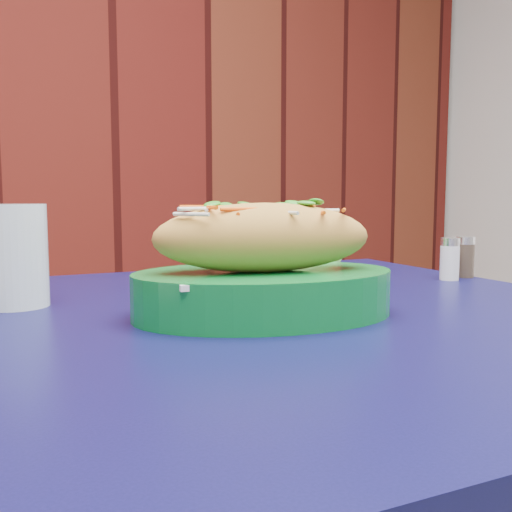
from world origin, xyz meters
TOP-DOWN VIEW (x-y plane):
  - cafe_table at (-0.06, 1.60)m, footprint 0.98×0.98m
  - banh_mi_basket at (-0.11, 1.58)m, footprint 0.34×0.29m
  - salad_plate at (0.09, 1.73)m, footprint 0.20×0.20m
  - water_glass at (-0.30, 1.81)m, footprint 0.07×0.07m
  - salt_shaker at (0.29, 1.60)m, footprint 0.03×0.03m
  - pepper_shaker at (0.33, 1.60)m, footprint 0.03×0.03m

SIDE VIEW (x-z plane):
  - cafe_table at x=-0.06m, z-range 0.29..1.04m
  - salt_shaker at x=0.29m, z-range 0.75..0.82m
  - pepper_shaker at x=0.33m, z-range 0.75..0.82m
  - salad_plate at x=0.09m, z-range 0.74..0.84m
  - banh_mi_basket at x=-0.11m, z-range 0.74..0.87m
  - water_glass at x=-0.30m, z-range 0.75..0.87m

